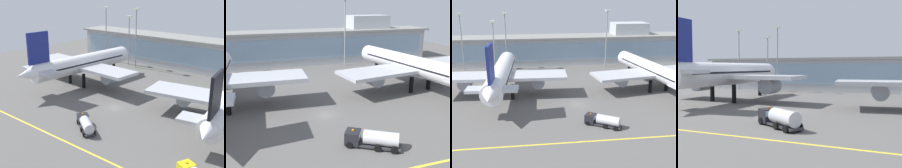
% 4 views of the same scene
% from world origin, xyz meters
% --- Properties ---
extents(ground_plane, '(180.00, 180.00, 0.00)m').
position_xyz_m(ground_plane, '(0.00, 0.00, 0.00)').
color(ground_plane, '#5B5956').
extents(terminal_building, '(116.25, 14.00, 17.68)m').
position_xyz_m(terminal_building, '(1.78, 52.18, 6.75)').
color(terminal_building, '#ADB2B7').
rests_on(terminal_building, ground).
extents(airliner_near_right, '(43.19, 50.86, 17.11)m').
position_xyz_m(airliner_near_right, '(27.77, 10.54, 6.24)').
color(airliner_near_right, black).
rests_on(airliner_near_right, ground).
extents(fuel_tanker_truck, '(8.92, 6.93, 2.90)m').
position_xyz_m(fuel_tanker_truck, '(3.32, -14.71, 1.51)').
color(fuel_tanker_truck, black).
rests_on(fuel_tanker_truck, ground).
extents(apron_light_mast_centre, '(1.80, 1.80, 24.32)m').
position_xyz_m(apron_light_mast_centre, '(19.94, 42.75, 15.84)').
color(apron_light_mast_centre, gray).
rests_on(apron_light_mast_centre, ground).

